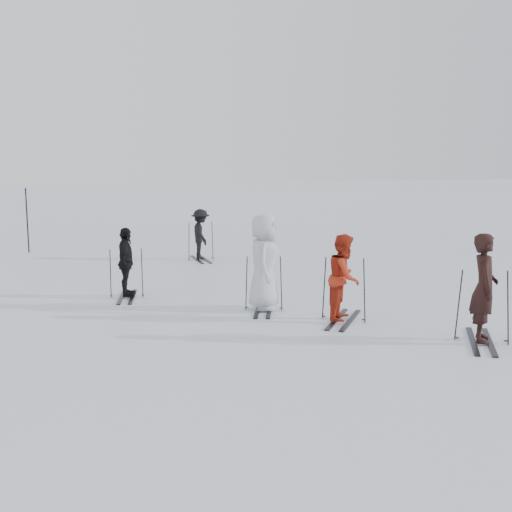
# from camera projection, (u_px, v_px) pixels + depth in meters

# --- Properties ---
(ground) EXTENTS (120.00, 120.00, 0.00)m
(ground) POSITION_uv_depth(u_px,v_px,m) (270.00, 312.00, 12.90)
(ground) COLOR silver
(ground) RESTS_ON ground
(skier_near_dark) EXTENTS (0.71, 0.80, 1.83)m
(skier_near_dark) POSITION_uv_depth(u_px,v_px,m) (484.00, 289.00, 10.71)
(skier_near_dark) COLOR black
(skier_near_dark) RESTS_ON ground
(skier_red) EXTENTS (0.97, 1.01, 1.64)m
(skier_red) POSITION_uv_depth(u_px,v_px,m) (344.00, 279.00, 12.15)
(skier_red) COLOR #A82712
(skier_red) RESTS_ON ground
(skier_grey) EXTENTS (0.91, 1.10, 1.94)m
(skier_grey) POSITION_uv_depth(u_px,v_px,m) (264.00, 263.00, 12.96)
(skier_grey) COLOR #B9BDC3
(skier_grey) RESTS_ON ground
(skier_uphill_left) EXTENTS (0.53, 0.95, 1.53)m
(skier_uphill_left) POSITION_uv_depth(u_px,v_px,m) (126.00, 263.00, 14.15)
(skier_uphill_left) COLOR black
(skier_uphill_left) RESTS_ON ground
(skier_uphill_far) EXTENTS (0.58, 0.99, 1.51)m
(skier_uphill_far) POSITION_uv_depth(u_px,v_px,m) (201.00, 235.00, 19.28)
(skier_uphill_far) COLOR black
(skier_uphill_far) RESTS_ON ground
(skis_near_dark) EXTENTS (1.99, 1.68, 1.28)m
(skis_near_dark) POSITION_uv_depth(u_px,v_px,m) (483.00, 305.00, 10.75)
(skis_near_dark) COLOR black
(skis_near_dark) RESTS_ON ground
(skis_red) EXTENTS (1.94, 1.75, 1.26)m
(skis_red) POSITION_uv_depth(u_px,v_px,m) (344.00, 288.00, 12.18)
(skis_red) COLOR black
(skis_red) RESTS_ON ground
(skis_grey) EXTENTS (1.77, 1.33, 1.15)m
(skis_grey) POSITION_uv_depth(u_px,v_px,m) (264.00, 282.00, 13.03)
(skis_grey) COLOR black
(skis_grey) RESTS_ON ground
(skis_uphill_left) EXTENTS (1.66, 1.08, 1.13)m
(skis_uphill_left) POSITION_uv_depth(u_px,v_px,m) (126.00, 273.00, 14.18)
(skis_uphill_left) COLOR black
(skis_uphill_left) RESTS_ON ground
(skis_uphill_far) EXTENTS (1.64, 0.89, 1.18)m
(skis_uphill_far) POSITION_uv_depth(u_px,v_px,m) (201.00, 240.00, 19.31)
(skis_uphill_far) COLOR black
(skis_uphill_far) RESTS_ON ground
(piste_marker) EXTENTS (0.05, 0.05, 2.09)m
(piste_marker) POSITION_uv_depth(u_px,v_px,m) (27.00, 220.00, 20.72)
(piste_marker) COLOR black
(piste_marker) RESTS_ON ground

